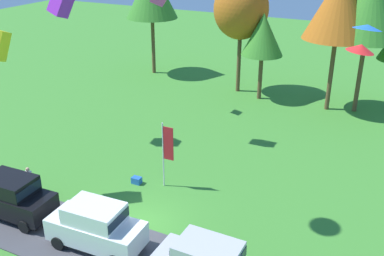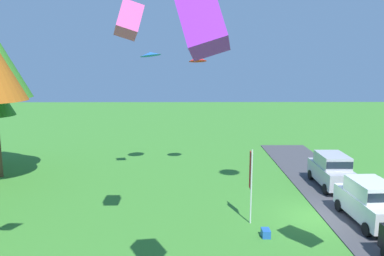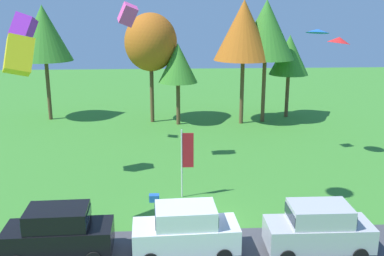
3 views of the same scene
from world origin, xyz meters
TOP-DOWN VIEW (x-y plane):
  - ground_plane at (0.00, 0.00)m, footprint 120.00×120.00m
  - pavement_strip at (0.00, -2.50)m, footprint 36.00×4.40m
  - car_suv_far_end at (-6.26, -2.41)m, footprint 4.66×2.17m
  - car_suv_near_entrance at (-0.76, -2.52)m, footprint 4.68×2.21m
  - person_beside_suv at (-7.09, -0.38)m, footprint 0.36×0.24m
  - tree_lone_near at (-2.94, 21.64)m, footprint 4.82×4.82m
  - tree_far_left at (-0.49, 20.57)m, footprint 3.57×3.57m
  - tree_far_right at (5.46, 20.63)m, footprint 5.36×5.36m
  - tree_left_of_center at (7.62, 21.21)m, footprint 5.37×5.37m
  - flag_banner at (-0.48, 3.79)m, footprint 0.71×0.08m
  - cooler_box at (-2.31, 3.28)m, footprint 0.56×0.40m
  - kite_box_high_left at (-9.72, 6.70)m, footprint 1.49×1.48m
  - kite_delta_mid_center at (8.80, 6.41)m, footprint 1.68×1.65m
  - kite_delta_high_right at (8.64, 9.92)m, footprint 2.15×2.16m

SIDE VIEW (x-z plane):
  - ground_plane at x=0.00m, z-range 0.00..0.00m
  - pavement_strip at x=0.00m, z-range 0.00..0.06m
  - cooler_box at x=-2.31m, z-range 0.00..0.40m
  - person_beside_suv at x=-7.09m, z-range 0.02..1.73m
  - car_suv_far_end at x=-6.26m, z-range 0.16..2.44m
  - car_suv_near_entrance at x=-0.76m, z-range 0.16..2.44m
  - flag_banner at x=-0.48m, z-range 0.54..4.58m
  - tree_far_left at x=-0.49m, z-range 1.94..9.47m
  - tree_lone_near at x=-2.94m, z-range 2.41..12.59m
  - tree_far_right at x=5.46m, z-range 2.95..14.26m
  - tree_left_of_center at x=7.62m, z-range 2.95..14.28m
  - kite_delta_mid_center at x=8.80m, z-range 8.46..9.00m
  - kite_delta_high_right at x=8.64m, z-range 8.85..9.32m
  - kite_box_high_left at x=-9.72m, z-range 8.54..10.42m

